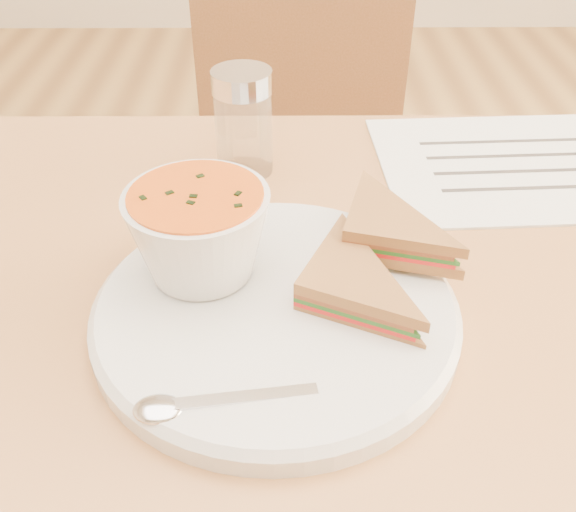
{
  "coord_description": "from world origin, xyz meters",
  "views": [
    {
      "loc": [
        -0.05,
        -0.41,
        1.11
      ],
      "look_at": [
        -0.05,
        -0.01,
        0.8
      ],
      "focal_mm": 40.0,
      "sensor_mm": 36.0,
      "label": 1
    }
  ],
  "objects_px": {
    "plate": "(276,312)",
    "condiment_shaker": "(244,123)",
    "chair_far": "(286,195)",
    "soup_bowl": "(200,238)"
  },
  "relations": [
    {
      "from": "plate",
      "to": "condiment_shaker",
      "type": "bearing_deg",
      "value": 98.34
    },
    {
      "from": "chair_far",
      "to": "plate",
      "type": "height_order",
      "value": "chair_far"
    },
    {
      "from": "chair_far",
      "to": "condiment_shaker",
      "type": "xyz_separation_m",
      "value": [
        -0.05,
        -0.4,
        0.34
      ]
    },
    {
      "from": "soup_bowl",
      "to": "chair_far",
      "type": "bearing_deg",
      "value": 83.34
    },
    {
      "from": "chair_far",
      "to": "condiment_shaker",
      "type": "bearing_deg",
      "value": 92.52
    },
    {
      "from": "chair_far",
      "to": "soup_bowl",
      "type": "xyz_separation_m",
      "value": [
        -0.07,
        -0.61,
        0.34
      ]
    },
    {
      "from": "soup_bowl",
      "to": "condiment_shaker",
      "type": "relative_size",
      "value": 1.02
    },
    {
      "from": "plate",
      "to": "condiment_shaker",
      "type": "height_order",
      "value": "condiment_shaker"
    },
    {
      "from": "chair_far",
      "to": "plate",
      "type": "xyz_separation_m",
      "value": [
        -0.01,
        -0.64,
        0.29
      ]
    },
    {
      "from": "condiment_shaker",
      "to": "plate",
      "type": "bearing_deg",
      "value": -81.66
    }
  ]
}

